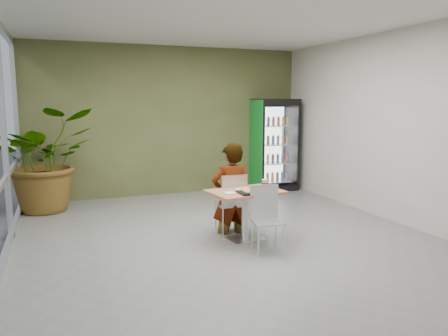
% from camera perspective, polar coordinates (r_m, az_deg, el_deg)
% --- Properties ---
extents(ground, '(7.00, 7.00, 0.00)m').
position_cam_1_polar(ground, '(6.55, 0.53, -9.27)').
color(ground, slate).
rests_on(ground, ground).
extents(room_envelope, '(6.00, 7.00, 3.20)m').
position_cam_1_polar(room_envelope, '(6.25, 0.55, 4.82)').
color(room_envelope, silver).
rests_on(room_envelope, ground).
extents(dining_table, '(1.11, 0.85, 0.75)m').
position_cam_1_polar(dining_table, '(6.34, 2.80, -4.85)').
color(dining_table, '#B26D4C').
rests_on(dining_table, ground).
extents(chair_far, '(0.42, 0.43, 0.93)m').
position_cam_1_polar(chair_far, '(6.71, 1.07, -4.03)').
color(chair_far, silver).
rests_on(chair_far, ground).
extents(chair_near, '(0.46, 0.46, 0.89)m').
position_cam_1_polar(chair_near, '(5.97, 5.48, -5.87)').
color(chair_near, silver).
rests_on(chair_near, ground).
extents(seated_woman, '(0.64, 0.42, 1.70)m').
position_cam_1_polar(seated_woman, '(6.76, 0.93, -3.89)').
color(seated_woman, black).
rests_on(seated_woman, ground).
extents(pizza_plate, '(0.33, 0.26, 0.03)m').
position_cam_1_polar(pizza_plate, '(6.36, 2.64, -2.71)').
color(pizza_plate, silver).
rests_on(pizza_plate, dining_table).
extents(soda_cup, '(0.08, 0.08, 0.15)m').
position_cam_1_polar(soda_cup, '(6.38, 5.36, -2.17)').
color(soda_cup, silver).
rests_on(soda_cup, dining_table).
extents(napkin_stack, '(0.16, 0.16, 0.02)m').
position_cam_1_polar(napkin_stack, '(6.07, 0.77, -3.31)').
color(napkin_stack, silver).
rests_on(napkin_stack, dining_table).
extents(cafeteria_tray, '(0.43, 0.32, 0.02)m').
position_cam_1_polar(cafeteria_tray, '(6.13, 3.87, -3.18)').
color(cafeteria_tray, black).
rests_on(cafeteria_tray, dining_table).
extents(beverage_fridge, '(0.97, 0.76, 2.08)m').
position_cam_1_polar(beverage_fridge, '(10.13, 6.60, 3.06)').
color(beverage_fridge, black).
rests_on(beverage_fridge, ground).
extents(potted_plant, '(2.08, 1.92, 1.92)m').
position_cam_1_polar(potted_plant, '(8.72, -22.27, 1.02)').
color(potted_plant, '#2B6628').
rests_on(potted_plant, ground).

